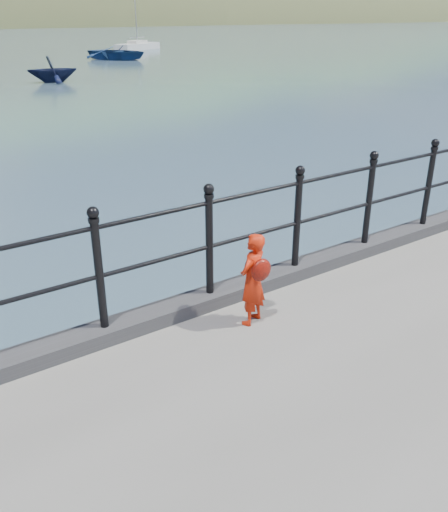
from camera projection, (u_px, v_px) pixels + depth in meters
ground at (159, 392)px, 6.04m from camera, size 600.00×600.00×0.00m
kerb at (161, 314)px, 5.49m from camera, size 60.00×0.30×0.15m
railing at (157, 246)px, 5.18m from camera, size 18.11×0.11×1.20m
child at (253, 279)px, 5.30m from camera, size 0.41×0.36×0.96m
launch_blue at (118, 53)px, 48.26m from camera, size 6.26×6.93×1.18m
launch_navy at (52, 69)px, 32.45m from camera, size 3.29×2.99×1.50m
sailboat_far at (138, 47)px, 61.02m from camera, size 6.61×4.83×9.37m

